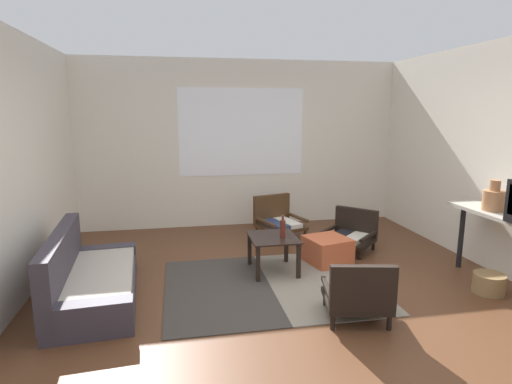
{
  "coord_description": "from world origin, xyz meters",
  "views": [
    {
      "loc": [
        -1.06,
        -3.76,
        1.88
      ],
      "look_at": [
        -0.14,
        1.05,
        0.93
      ],
      "focal_mm": 29.24,
      "sensor_mm": 36.0,
      "label": 1
    }
  ],
  "objects_px": {
    "armchair_by_window": "(278,219)",
    "glass_bottle": "(283,228)",
    "couch": "(89,280)",
    "coffee_table": "(273,243)",
    "wicker_basket": "(489,283)",
    "ottoman_orange": "(327,250)",
    "clay_vase": "(494,199)",
    "armchair_corner": "(351,233)",
    "armchair_striped_foreground": "(358,295)"
  },
  "relations": [
    {
      "from": "coffee_table",
      "to": "armchair_by_window",
      "type": "xyz_separation_m",
      "value": [
        0.39,
        1.35,
        -0.07
      ]
    },
    {
      "from": "coffee_table",
      "to": "clay_vase",
      "type": "distance_m",
      "value": 2.47
    },
    {
      "from": "coffee_table",
      "to": "wicker_basket",
      "type": "bearing_deg",
      "value": -25.74
    },
    {
      "from": "coffee_table",
      "to": "clay_vase",
      "type": "xyz_separation_m",
      "value": [
        2.28,
        -0.73,
        0.6
      ]
    },
    {
      "from": "armchair_striped_foreground",
      "to": "ottoman_orange",
      "type": "xyz_separation_m",
      "value": [
        0.26,
        1.48,
        -0.1
      ]
    },
    {
      "from": "armchair_by_window",
      "to": "armchair_corner",
      "type": "distance_m",
      "value": 1.14
    },
    {
      "from": "couch",
      "to": "armchair_by_window",
      "type": "distance_m",
      "value": 2.95
    },
    {
      "from": "armchair_by_window",
      "to": "glass_bottle",
      "type": "distance_m",
      "value": 1.46
    },
    {
      "from": "clay_vase",
      "to": "wicker_basket",
      "type": "distance_m",
      "value": 0.91
    },
    {
      "from": "armchair_by_window",
      "to": "couch",
      "type": "bearing_deg",
      "value": -143.91
    },
    {
      "from": "clay_vase",
      "to": "armchair_by_window",
      "type": "bearing_deg",
      "value": 132.28
    },
    {
      "from": "clay_vase",
      "to": "glass_bottle",
      "type": "xyz_separation_m",
      "value": [
        -2.18,
        0.67,
        -0.4
      ]
    },
    {
      "from": "armchair_by_window",
      "to": "glass_bottle",
      "type": "relative_size",
      "value": 2.88
    },
    {
      "from": "armchair_striped_foreground",
      "to": "wicker_basket",
      "type": "relative_size",
      "value": 2.12
    },
    {
      "from": "coffee_table",
      "to": "wicker_basket",
      "type": "distance_m",
      "value": 2.34
    },
    {
      "from": "couch",
      "to": "coffee_table",
      "type": "xyz_separation_m",
      "value": [
        2.0,
        0.39,
        0.14
      ]
    },
    {
      "from": "couch",
      "to": "clay_vase",
      "type": "distance_m",
      "value": 4.35
    },
    {
      "from": "armchair_by_window",
      "to": "clay_vase",
      "type": "relative_size",
      "value": 2.29
    },
    {
      "from": "armchair_by_window",
      "to": "armchair_striped_foreground",
      "type": "distance_m",
      "value": 2.67
    },
    {
      "from": "couch",
      "to": "glass_bottle",
      "type": "bearing_deg",
      "value": 8.87
    },
    {
      "from": "coffee_table",
      "to": "armchair_striped_foreground",
      "type": "distance_m",
      "value": 1.41
    },
    {
      "from": "ottoman_orange",
      "to": "glass_bottle",
      "type": "bearing_deg",
      "value": -161.15
    },
    {
      "from": "wicker_basket",
      "to": "glass_bottle",
      "type": "bearing_deg",
      "value": 154.61
    },
    {
      "from": "armchair_striped_foreground",
      "to": "armchair_by_window",
      "type": "bearing_deg",
      "value": 91.99
    },
    {
      "from": "ottoman_orange",
      "to": "coffee_table",
      "type": "bearing_deg",
      "value": -168.1
    },
    {
      "from": "glass_bottle",
      "to": "coffee_table",
      "type": "bearing_deg",
      "value": 147.57
    },
    {
      "from": "armchair_striped_foreground",
      "to": "wicker_basket",
      "type": "xyz_separation_m",
      "value": [
        1.62,
        0.31,
        -0.16
      ]
    },
    {
      "from": "ottoman_orange",
      "to": "wicker_basket",
      "type": "relative_size",
      "value": 1.55
    },
    {
      "from": "armchair_corner",
      "to": "clay_vase",
      "type": "xyz_separation_m",
      "value": [
        1.04,
        -1.33,
        0.71
      ]
    },
    {
      "from": "wicker_basket",
      "to": "armchair_striped_foreground",
      "type": "bearing_deg",
      "value": -169.09
    },
    {
      "from": "armchair_by_window",
      "to": "wicker_basket",
      "type": "relative_size",
      "value": 2.41
    },
    {
      "from": "ottoman_orange",
      "to": "glass_bottle",
      "type": "height_order",
      "value": "glass_bottle"
    },
    {
      "from": "armchair_striped_foreground",
      "to": "glass_bottle",
      "type": "distance_m",
      "value": 1.35
    },
    {
      "from": "armchair_striped_foreground",
      "to": "armchair_corner",
      "type": "relative_size",
      "value": 0.81
    },
    {
      "from": "coffee_table",
      "to": "armchair_corner",
      "type": "relative_size",
      "value": 0.75
    },
    {
      "from": "ottoman_orange",
      "to": "clay_vase",
      "type": "height_order",
      "value": "clay_vase"
    },
    {
      "from": "armchair_by_window",
      "to": "glass_bottle",
      "type": "bearing_deg",
      "value": -101.53
    },
    {
      "from": "coffee_table",
      "to": "armchair_by_window",
      "type": "distance_m",
      "value": 1.4
    },
    {
      "from": "armchair_striped_foreground",
      "to": "coffee_table",
      "type": "bearing_deg",
      "value": 109.93
    },
    {
      "from": "ottoman_orange",
      "to": "armchair_by_window",
      "type": "bearing_deg",
      "value": 106.38
    },
    {
      "from": "couch",
      "to": "wicker_basket",
      "type": "bearing_deg",
      "value": -8.62
    },
    {
      "from": "couch",
      "to": "glass_bottle",
      "type": "xyz_separation_m",
      "value": [
        2.1,
        0.33,
        0.33
      ]
    },
    {
      "from": "clay_vase",
      "to": "ottoman_orange",
      "type": "bearing_deg",
      "value": 150.02
    },
    {
      "from": "armchair_corner",
      "to": "clay_vase",
      "type": "height_order",
      "value": "clay_vase"
    },
    {
      "from": "glass_bottle",
      "to": "clay_vase",
      "type": "bearing_deg",
      "value": -17.13
    },
    {
      "from": "armchair_corner",
      "to": "glass_bottle",
      "type": "bearing_deg",
      "value": -150.13
    },
    {
      "from": "clay_vase",
      "to": "wicker_basket",
      "type": "relative_size",
      "value": 1.05
    },
    {
      "from": "ottoman_orange",
      "to": "armchair_corner",
      "type": "bearing_deg",
      "value": 40.96
    },
    {
      "from": "clay_vase",
      "to": "glass_bottle",
      "type": "distance_m",
      "value": 2.32
    },
    {
      "from": "armchair_corner",
      "to": "wicker_basket",
      "type": "distance_m",
      "value": 1.82
    }
  ]
}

